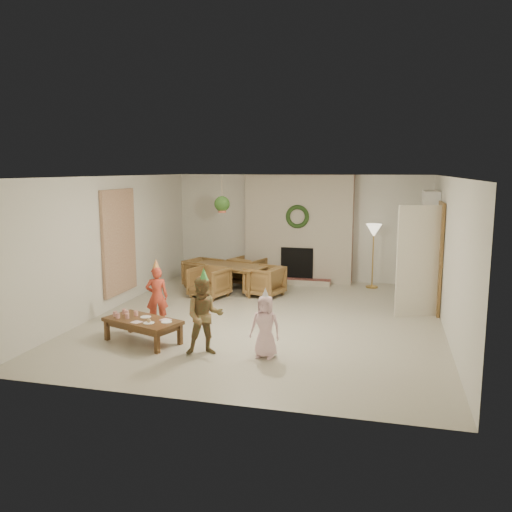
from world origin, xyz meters
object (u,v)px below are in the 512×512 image
(dining_chair_far, at_px, (247,271))
(child_red, at_px, (157,297))
(coffee_table_top, at_px, (143,321))
(child_plaid, at_px, (204,316))
(dining_chair_right, at_px, (265,281))
(dining_table, at_px, (229,278))
(dining_chair_near, at_px, (209,282))
(child_pink, at_px, (265,326))
(dining_chair_left, at_px, (203,273))

(dining_chair_far, xyz_separation_m, child_red, (-0.63, -3.48, 0.19))
(coffee_table_top, xyz_separation_m, child_red, (-0.15, 0.85, 0.17))
(child_plaid, bearing_deg, dining_chair_far, 76.93)
(dining_chair_right, bearing_deg, dining_table, -90.00)
(dining_chair_near, distance_m, dining_chair_far, 1.44)
(dining_chair_near, height_order, child_pink, child_pink)
(dining_chair_right, bearing_deg, dining_chair_near, -51.34)
(dining_table, height_order, child_pink, child_pink)
(dining_table, bearing_deg, dining_chair_near, -90.00)
(dining_table, relative_size, dining_chair_left, 2.34)
(dining_chair_near, relative_size, dining_chair_right, 1.00)
(dining_chair_near, xyz_separation_m, child_red, (-0.19, -2.10, 0.19))
(dining_table, bearing_deg, dining_chair_right, -0.00)
(coffee_table_top, distance_m, child_plaid, 1.15)
(child_red, xyz_separation_m, child_plaid, (1.25, -1.11, 0.06))
(dining_chair_far, bearing_deg, child_pink, 126.21)
(dining_chair_right, bearing_deg, child_pink, 31.44)
(dining_table, bearing_deg, child_plaid, -59.94)
(dining_chair_left, xyz_separation_m, coffee_table_top, (0.42, -3.86, 0.02))
(dining_table, distance_m, dining_chair_far, 0.72)
(dining_chair_far, distance_m, dining_chair_left, 1.02)
(dining_table, xyz_separation_m, dining_chair_left, (-0.69, 0.22, 0.03))
(dining_table, distance_m, dining_chair_right, 0.90)
(child_plaid, bearing_deg, dining_chair_left, 89.57)
(dining_table, relative_size, dining_chair_near, 2.34)
(dining_table, height_order, child_plaid, child_plaid)
(dining_table, xyz_separation_m, coffee_table_top, (-0.26, -3.64, 0.05))
(dining_chair_near, xyz_separation_m, coffee_table_top, (-0.04, -2.96, 0.02))
(dining_chair_left, bearing_deg, dining_table, -90.00)
(dining_table, distance_m, coffee_table_top, 3.65)
(child_plaid, bearing_deg, child_red, 117.61)
(child_red, bearing_deg, coffee_table_top, 77.13)
(dining_table, height_order, dining_chair_near, dining_chair_near)
(dining_chair_near, bearing_deg, child_plaid, -53.82)
(coffee_table_top, bearing_deg, dining_table, 105.88)
(coffee_table_top, distance_m, child_pink, 1.97)
(dining_chair_near, xyz_separation_m, dining_chair_right, (1.08, 0.41, 0.00))
(coffee_table_top, relative_size, child_pink, 1.33)
(dining_chair_near, bearing_deg, dining_table, 90.00)
(dining_chair_right, bearing_deg, dining_chair_far, -128.66)
(dining_chair_left, distance_m, child_pink, 4.68)
(dining_chair_left, bearing_deg, child_pink, -131.36)
(child_red, bearing_deg, dining_table, -121.31)
(dining_chair_far, xyz_separation_m, coffee_table_top, (-0.48, -4.33, 0.02))
(dining_chair_near, relative_size, child_pink, 0.79)
(dining_table, relative_size, child_plaid, 1.45)
(coffee_table_top, relative_size, child_plaid, 1.05)
(dining_chair_near, height_order, dining_chair_far, same)
(coffee_table_top, xyz_separation_m, child_pink, (1.96, -0.16, 0.11))
(dining_chair_far, bearing_deg, dining_chair_left, 45.00)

